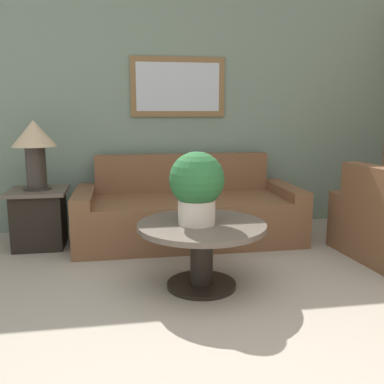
% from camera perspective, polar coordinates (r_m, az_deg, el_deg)
% --- Properties ---
extents(wall_back, '(7.07, 0.09, 2.60)m').
position_cam_1_polar(wall_back, '(4.75, -2.64, 11.03)').
color(wall_back, slate).
rests_on(wall_back, ground_plane).
extents(couch_main, '(2.19, 0.94, 0.83)m').
position_cam_1_polar(couch_main, '(4.30, -0.59, -2.79)').
color(couch_main, brown).
rests_on(couch_main, ground_plane).
extents(coffee_table, '(0.93, 0.93, 0.48)m').
position_cam_1_polar(coffee_table, '(3.13, 1.30, -6.56)').
color(coffee_table, black).
rests_on(coffee_table, ground_plane).
extents(side_table, '(0.53, 0.53, 0.56)m').
position_cam_1_polar(side_table, '(4.33, -19.66, -3.20)').
color(side_table, black).
rests_on(side_table, ground_plane).
extents(table_lamp, '(0.40, 0.40, 0.64)m').
position_cam_1_polar(table_lamp, '(4.22, -20.27, 6.17)').
color(table_lamp, '#2D2823').
rests_on(table_lamp, side_table).
extents(potted_plant_on_table, '(0.39, 0.39, 0.52)m').
position_cam_1_polar(potted_plant_on_table, '(3.01, 0.64, 0.94)').
color(potted_plant_on_table, beige).
rests_on(potted_plant_on_table, coffee_table).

